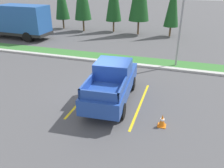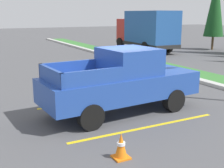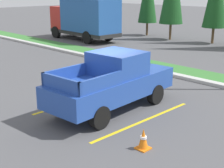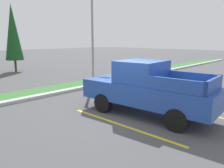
# 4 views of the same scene
# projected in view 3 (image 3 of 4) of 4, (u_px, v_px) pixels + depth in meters

# --- Properties ---
(ground_plane) EXTENTS (120.00, 120.00, 0.00)m
(ground_plane) POSITION_uv_depth(u_px,v_px,m) (106.00, 101.00, 13.02)
(ground_plane) COLOR #4C4C4F
(parking_line_near) EXTENTS (0.12, 4.80, 0.01)m
(parking_line_near) POSITION_uv_depth(u_px,v_px,m) (85.00, 99.00, 13.20)
(parking_line_near) COLOR yellow
(parking_line_near) RESTS_ON ground
(parking_line_far) EXTENTS (0.12, 4.80, 0.01)m
(parking_line_far) POSITION_uv_depth(u_px,v_px,m) (144.00, 121.00, 11.07)
(parking_line_far) COLOR yellow
(parking_line_far) RESTS_ON ground
(curb_strip) EXTENTS (56.00, 0.40, 0.15)m
(curb_strip) POSITION_uv_depth(u_px,v_px,m) (179.00, 76.00, 16.36)
(curb_strip) COLOR #B2B2AD
(curb_strip) RESTS_ON ground
(grass_median) EXTENTS (56.00, 1.80, 0.06)m
(grass_median) POSITION_uv_depth(u_px,v_px,m) (191.00, 73.00, 17.11)
(grass_median) COLOR #387533
(grass_median) RESTS_ON ground
(pickup_truck_main) EXTENTS (2.27, 5.35, 2.10)m
(pickup_truck_main) POSITION_uv_depth(u_px,v_px,m) (113.00, 82.00, 11.88)
(pickup_truck_main) COLOR black
(pickup_truck_main) RESTS_ON ground
(cargo_truck_distant) EXTENTS (6.86, 2.65, 3.40)m
(cargo_truck_distant) POSITION_uv_depth(u_px,v_px,m) (85.00, 18.00, 27.39)
(cargo_truck_distant) COLOR black
(cargo_truck_distant) RESTS_ON ground
(traffic_cone) EXTENTS (0.36, 0.36, 0.60)m
(traffic_cone) POSITION_uv_depth(u_px,v_px,m) (143.00, 139.00, 9.07)
(traffic_cone) COLOR orange
(traffic_cone) RESTS_ON ground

